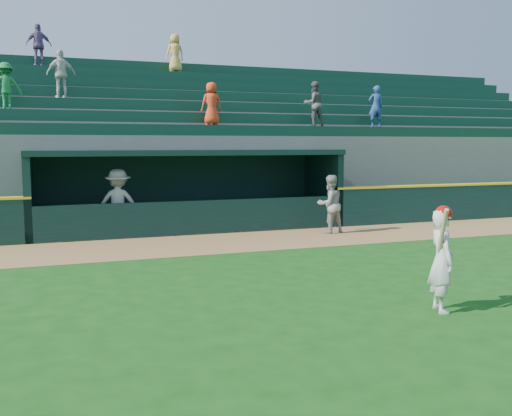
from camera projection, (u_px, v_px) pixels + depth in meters
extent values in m
plane|color=#154812|center=(286.00, 287.00, 10.57)|extent=(120.00, 120.00, 0.00)
cube|color=olive|center=(214.00, 243.00, 15.14)|extent=(40.00, 3.00, 0.01)
imported|color=#989793|center=(330.00, 204.00, 16.81)|extent=(0.92, 0.76, 1.73)
imported|color=#A1A19C|center=(118.00, 203.00, 16.18)|extent=(1.38, 1.00, 1.93)
cube|color=#61615C|center=(189.00, 228.00, 17.76)|extent=(9.00, 2.60, 0.04)
cube|color=black|center=(29.00, 197.00, 16.06)|extent=(0.20, 2.60, 2.30)
cube|color=black|center=(322.00, 188.00, 19.20)|extent=(0.20, 2.60, 2.30)
cube|color=black|center=(179.00, 189.00, 18.84)|extent=(9.40, 0.20, 2.30)
cube|color=black|center=(188.00, 152.00, 17.49)|extent=(9.40, 2.80, 0.16)
cube|color=black|center=(199.00, 218.00, 16.56)|extent=(9.00, 0.16, 1.00)
cube|color=brown|center=(183.00, 218.00, 18.48)|extent=(8.40, 0.45, 0.10)
cube|color=slate|center=(176.00, 179.00, 19.30)|extent=(34.00, 0.85, 2.91)
cube|color=#0F3828|center=(176.00, 130.00, 19.00)|extent=(34.00, 0.60, 0.36)
cube|color=slate|center=(171.00, 171.00, 20.07)|extent=(34.00, 0.85, 3.36)
cube|color=#0F3828|center=(171.00, 118.00, 19.75)|extent=(34.00, 0.60, 0.36)
cube|color=slate|center=(166.00, 164.00, 20.84)|extent=(34.00, 0.85, 3.81)
cube|color=#0F3828|center=(166.00, 106.00, 20.49)|extent=(34.00, 0.60, 0.36)
cube|color=slate|center=(161.00, 157.00, 21.60)|extent=(34.00, 0.85, 4.26)
cube|color=#0F3828|center=(161.00, 95.00, 21.23)|extent=(34.00, 0.60, 0.36)
cube|color=slate|center=(157.00, 151.00, 22.37)|extent=(34.00, 0.85, 4.71)
cube|color=#0F3828|center=(157.00, 85.00, 21.98)|extent=(34.00, 0.60, 0.36)
cube|color=slate|center=(153.00, 145.00, 23.14)|extent=(34.00, 0.85, 5.16)
cube|color=#0F3828|center=(153.00, 76.00, 22.72)|extent=(34.00, 0.60, 0.36)
cube|color=slate|center=(150.00, 140.00, 23.91)|extent=(34.00, 0.85, 5.61)
cube|color=#0F3828|center=(149.00, 67.00, 23.46)|extent=(34.00, 0.60, 0.36)
cube|color=slate|center=(147.00, 140.00, 24.45)|extent=(34.50, 0.30, 5.61)
imported|color=#EF3E1A|center=(212.00, 104.00, 19.35)|extent=(0.74, 0.50, 1.45)
imported|color=silver|center=(61.00, 74.00, 19.20)|extent=(1.00, 0.55, 1.62)
imported|color=navy|center=(376.00, 106.00, 21.53)|extent=(0.61, 0.44, 1.55)
imported|color=#535353|center=(314.00, 104.00, 20.65)|extent=(0.81, 0.65, 1.61)
imported|color=#1B7A38|center=(6.00, 86.00, 17.89)|extent=(0.99, 0.64, 1.45)
imported|color=#E9B652|center=(175.00, 53.00, 22.95)|extent=(0.81, 0.60, 1.51)
imported|color=#77518A|center=(39.00, 45.00, 21.20)|extent=(0.95, 0.48, 1.56)
imported|color=silver|center=(442.00, 261.00, 8.94)|extent=(0.54, 0.67, 1.62)
sphere|color=#A70E09|center=(443.00, 214.00, 8.86)|extent=(0.27, 0.27, 0.27)
cylinder|color=#D0B485|center=(443.00, 231.00, 8.62)|extent=(0.28, 0.47, 0.76)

